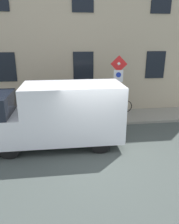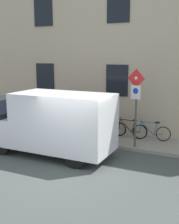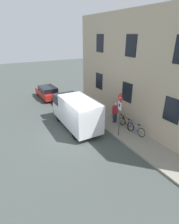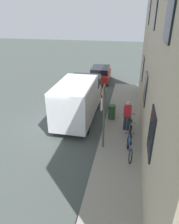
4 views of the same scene
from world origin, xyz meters
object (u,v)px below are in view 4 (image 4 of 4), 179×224
at_px(parked_hatchback, 101,73).
at_px(bicycle_green, 130,126).
at_px(litter_bin, 112,112).
at_px(pedestrian, 127,115).
at_px(sign_post_stacked, 103,107).
at_px(bicycle_black, 130,136).
at_px(delivery_van, 78,99).
at_px(bicycle_blue, 129,148).

height_order(parked_hatchback, bicycle_green, parked_hatchback).
height_order(bicycle_green, litter_bin, litter_bin).
relative_size(parked_hatchback, litter_bin, 4.49).
distance_m(parked_hatchback, bicycle_green, 9.77).
xyz_separation_m(parked_hatchback, pedestrian, (2.83, -9.09, 0.34)).
bearing_deg(sign_post_stacked, parked_hatchback, 99.15).
xyz_separation_m(bicycle_black, litter_bin, (-1.16, 2.38, 0.08)).
xyz_separation_m(delivery_van, bicycle_blue, (3.21, -3.28, -0.82)).
xyz_separation_m(bicycle_blue, bicycle_green, (0.00, 2.05, 0.00)).
bearing_deg(bicycle_black, parked_hatchback, 17.18).
bearing_deg(delivery_van, litter_bin, -86.15).
distance_m(sign_post_stacked, delivery_van, 3.59).
bearing_deg(litter_bin, delivery_van, -176.38).
relative_size(bicycle_green, litter_bin, 1.91).
xyz_separation_m(pedestrian, litter_bin, (-0.94, 1.17, -0.48)).
xyz_separation_m(sign_post_stacked, parked_hatchback, (-1.76, 10.95, -1.52)).
relative_size(bicycle_green, pedestrian, 1.00).
bearing_deg(bicycle_green, sign_post_stacked, 139.45).
bearing_deg(pedestrian, parked_hatchback, 20.56).
bearing_deg(delivery_van, bicycle_blue, -135.41).
relative_size(delivery_van, parked_hatchback, 1.32).
height_order(delivery_van, parked_hatchback, delivery_van).
bearing_deg(bicycle_black, delivery_van, 55.59).
bearing_deg(delivery_van, sign_post_stacked, -146.25).
bearing_deg(bicycle_black, litter_bin, 26.58).
height_order(delivery_van, pedestrian, delivery_van).
bearing_deg(parked_hatchback, bicycle_blue, -166.40).
distance_m(delivery_van, pedestrian, 3.17).
height_order(delivery_van, bicycle_black, delivery_van).
bearing_deg(bicycle_black, bicycle_green, 0.69).
height_order(sign_post_stacked, delivery_van, sign_post_stacked).
bearing_deg(bicycle_blue, delivery_van, 37.96).
bearing_deg(bicycle_green, delivery_van, 66.35).
distance_m(bicycle_green, pedestrian, 0.63).
distance_m(delivery_van, parked_hatchback, 8.08).
bearing_deg(bicycle_green, litter_bin, 37.75).
height_order(bicycle_blue, litter_bin, litter_bin).
distance_m(parked_hatchback, litter_bin, 8.15).
bearing_deg(bicycle_blue, litter_bin, 12.33).
xyz_separation_m(sign_post_stacked, litter_bin, (0.14, 3.02, -1.67)).
distance_m(bicycle_black, pedestrian, 1.36).
relative_size(bicycle_black, pedestrian, 1.00).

